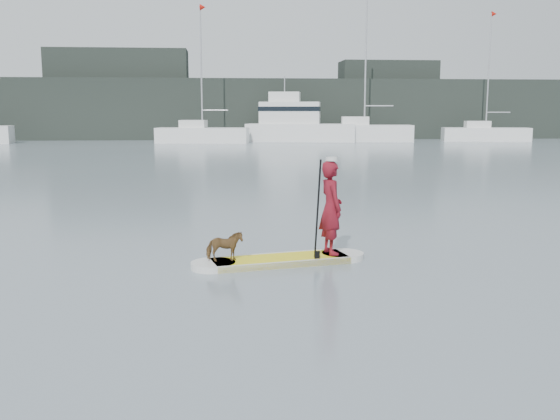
{
  "coord_description": "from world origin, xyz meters",
  "views": [
    {
      "loc": [
        0.74,
        -12.03,
        2.77
      ],
      "look_at": [
        1.72,
        -0.89,
        1.0
      ],
      "focal_mm": 40.0,
      "sensor_mm": 36.0,
      "label": 1
    }
  ],
  "objects": [
    {
      "name": "shore_building_east",
      "position": [
        18.0,
        54.0,
        4.0
      ],
      "size": [
        10.0,
        4.0,
        8.0
      ],
      "primitive_type": "cube",
      "color": "black",
      "rests_on": "ground"
    },
    {
      "name": "sailboat_f",
      "position": [
        25.24,
        45.35,
        0.8
      ],
      "size": [
        8.23,
        3.81,
        11.88
      ],
      "rotation": [
        0.0,
        0.0,
        -0.19
      ],
      "color": "white",
      "rests_on": "ground"
    },
    {
      "name": "shore_mass",
      "position": [
        0.0,
        53.0,
        3.0
      ],
      "size": [
        90.0,
        6.0,
        6.0
      ],
      "primitive_type": "cube",
      "color": "black",
      "rests_on": "ground"
    },
    {
      "name": "paddle",
      "position": [
        2.38,
        -1.05,
        0.8
      ],
      "size": [
        0.1,
        0.3,
        2.0
      ],
      "rotation": [
        0.0,
        0.0,
        0.22
      ],
      "color": "black",
      "rests_on": "ground"
    },
    {
      "name": "sailboat_e",
      "position": [
        13.62,
        45.61,
        0.91
      ],
      "size": [
        9.08,
        3.94,
        12.74
      ],
      "rotation": [
        0.0,
        0.0,
        -0.13
      ],
      "color": "white",
      "rests_on": "ground"
    },
    {
      "name": "dog",
      "position": [
        0.7,
        -1.11,
        0.39
      ],
      "size": [
        0.67,
        0.35,
        0.54
      ],
      "primitive_type": "imported",
      "rotation": [
        0.0,
        0.0,
        1.67
      ],
      "color": "brown",
      "rests_on": "paddleboard"
    },
    {
      "name": "white_cap",
      "position": [
        2.69,
        -0.67,
        1.91
      ],
      "size": [
        0.22,
        0.22,
        0.07
      ],
      "primitive_type": "cylinder",
      "color": "silver",
      "rests_on": "paddler"
    },
    {
      "name": "paddler",
      "position": [
        2.69,
        -0.67,
        1.0
      ],
      "size": [
        0.55,
        0.71,
        1.75
      ],
      "primitive_type": "imported",
      "rotation": [
        0.0,
        0.0,
        1.79
      ],
      "color": "maroon",
      "rests_on": "paddleboard"
    },
    {
      "name": "shore_building_west",
      "position": [
        -10.0,
        54.0,
        4.5
      ],
      "size": [
        14.0,
        4.0,
        9.0
      ],
      "primitive_type": "cube",
      "color": "black",
      "rests_on": "ground"
    },
    {
      "name": "paddleboard",
      "position": [
        1.72,
        -0.89,
        0.06
      ],
      "size": [
        3.24,
        1.34,
        0.12
      ],
      "rotation": [
        0.0,
        0.0,
        0.22
      ],
      "color": "yellow",
      "rests_on": "ground"
    },
    {
      "name": "sailboat_d",
      "position": [
        -1.32,
        44.13,
        0.85
      ],
      "size": [
        8.38,
        3.69,
        11.93
      ],
      "rotation": [
        0.0,
        0.0,
        -0.15
      ],
      "color": "white",
      "rests_on": "ground"
    },
    {
      "name": "ground",
      "position": [
        0.0,
        0.0,
        0.0
      ],
      "size": [
        140.0,
        140.0,
        0.0
      ],
      "primitive_type": "plane",
      "color": "slate",
      "rests_on": "ground"
    },
    {
      "name": "motor_yacht_a",
      "position": [
        7.33,
        46.15,
        1.69
      ],
      "size": [
        10.46,
        4.99,
        6.03
      ],
      "rotation": [
        0.0,
        0.0,
        -0.19
      ],
      "color": "white",
      "rests_on": "ground"
    }
  ]
}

